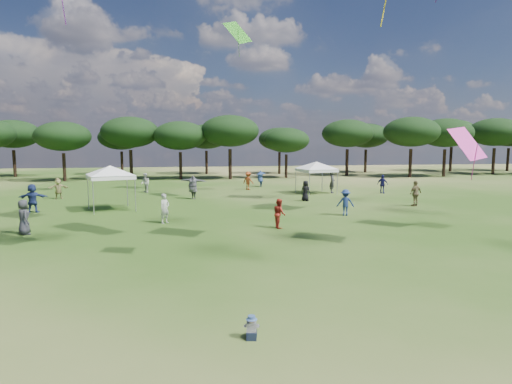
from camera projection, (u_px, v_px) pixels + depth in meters
tree_line at (220, 134)px, 53.57m from camera, size 108.78×17.63×7.77m
tent_left at (110, 168)px, 27.50m from camera, size 5.18×5.18×3.20m
tent_right at (316, 163)px, 36.41m from camera, size 5.53×5.53×3.03m
toddler at (252, 328)px, 9.62m from camera, size 0.39×0.42×0.55m
festival_crowd at (215, 189)px, 32.41m from camera, size 27.76×21.69×1.90m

